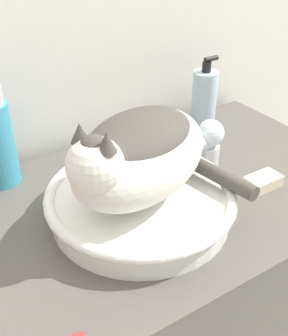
% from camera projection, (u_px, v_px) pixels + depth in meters
% --- Properties ---
extents(wall_back, '(8.00, 0.05, 2.40)m').
position_uv_depth(wall_back, '(41.00, 9.00, 0.85)').
color(wall_back, silver).
rests_on(wall_back, ground_plane).
extents(sink_basin, '(0.34, 0.34, 0.06)m').
position_uv_depth(sink_basin, '(141.00, 201.00, 0.76)').
color(sink_basin, white).
rests_on(sink_basin, vanity_counter).
extents(cat, '(0.34, 0.28, 0.17)m').
position_uv_depth(cat, '(138.00, 153.00, 0.69)').
color(cat, silver).
rests_on(cat, sink_basin).
extents(faucet, '(0.15, 0.07, 0.14)m').
position_uv_depth(faucet, '(206.00, 143.00, 0.85)').
color(faucet, silver).
rests_on(faucet, vanity_counter).
extents(soap_pump_bottle, '(0.06, 0.06, 0.17)m').
position_uv_depth(soap_pump_bottle, '(204.00, 96.00, 1.07)').
color(soap_pump_bottle, silver).
rests_on(soap_pump_bottle, vanity_counter).
extents(soap_bar, '(0.07, 0.04, 0.02)m').
position_uv_depth(soap_bar, '(263.00, 181.00, 0.84)').
color(soap_bar, beige).
rests_on(soap_bar, vanity_counter).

